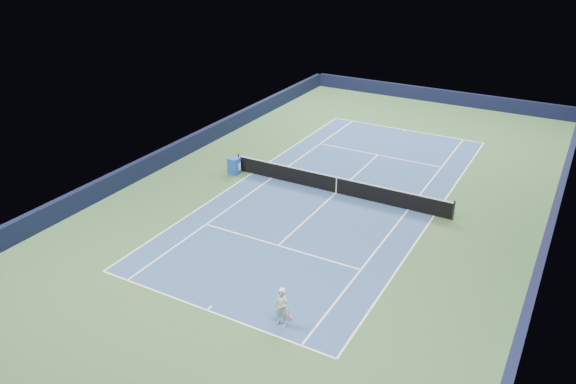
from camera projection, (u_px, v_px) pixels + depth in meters
The scene contains 19 objects.
ground at pixel (336, 193), 30.95m from camera, with size 40.00×40.00×0.00m, color #2E512C.
wall_far at pixel (437, 96), 46.31m from camera, with size 22.00×0.35×1.10m, color black.
wall_right at pixel (549, 232), 25.97m from camera, with size 0.35×40.00×1.10m, color black.
wall_left at pixel (181, 149), 35.46m from camera, with size 0.35×40.00×1.10m, color black.
court_surface at pixel (336, 193), 30.95m from camera, with size 10.97×23.77×0.01m, color navy.
baseline_far at pixel (405, 130), 40.30m from camera, with size 10.97×0.08×0.00m, color white.
baseline_near at pixel (207, 310), 21.60m from camera, with size 10.97×0.08×0.00m, color white.
sideline_doubles_right at pixel (434, 216), 28.54m from camera, with size 0.08×23.77×0.00m, color white.
sideline_doubles_left at pixel (252, 173), 33.35m from camera, with size 0.08×23.77×0.00m, color white.
sideline_singles_right at pixel (408, 210), 29.14m from camera, with size 0.08×23.77×0.00m, color white.
sideline_singles_left at pixel (272, 178), 32.75m from camera, with size 0.08×23.77×0.00m, color white.
service_line_far at pixel (378, 155), 35.98m from camera, with size 8.23×0.08×0.00m, color white.
service_line_near at pixel (278, 245), 25.91m from camera, with size 8.23×0.08×0.00m, color white.
center_service_line at pixel (336, 193), 30.95m from camera, with size 0.08×12.80×0.00m, color white.
center_mark_far at pixel (405, 130), 40.18m from camera, with size 0.08×0.30×0.00m, color white.
center_mark_near at pixel (209, 308), 21.72m from camera, with size 0.08×0.30×0.00m, color white.
tennis_net at pixel (336, 185), 30.73m from camera, with size 12.90×0.10×1.07m.
sponsor_cube at pixel (234, 166), 33.12m from camera, with size 0.65×0.58×0.99m.
tennis_player at pixel (282, 307), 20.48m from camera, with size 0.78×1.26×1.79m.
Camera 1 is at (11.23, -25.62, 13.50)m, focal length 35.00 mm.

